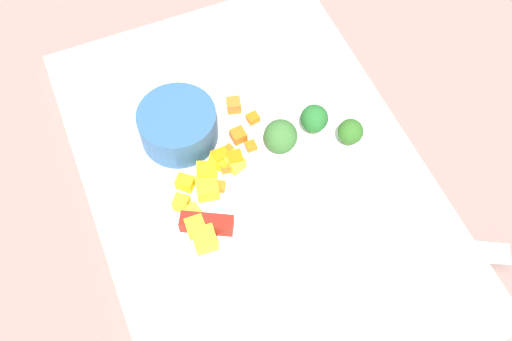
% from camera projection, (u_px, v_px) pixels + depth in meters
% --- Properties ---
extents(ground_plane, '(4.00, 4.00, 0.00)m').
position_uv_depth(ground_plane, '(256.00, 180.00, 0.67)').
color(ground_plane, gray).
extents(cutting_board, '(0.52, 0.36, 0.01)m').
position_uv_depth(cutting_board, '(256.00, 178.00, 0.67)').
color(cutting_board, white).
rests_on(cutting_board, ground_plane).
extents(prep_bowl, '(0.09, 0.09, 0.04)m').
position_uv_depth(prep_bowl, '(178.00, 125.00, 0.67)').
color(prep_bowl, '#305B92').
rests_on(prep_bowl, cutting_board).
extents(chef_knife, '(0.18, 0.31, 0.02)m').
position_uv_depth(chef_knife, '(297.00, 233.00, 0.62)').
color(chef_knife, silver).
rests_on(chef_knife, cutting_board).
extents(carrot_dice_0, '(0.02, 0.02, 0.02)m').
position_uv_depth(carrot_dice_0, '(235.00, 160.00, 0.66)').
color(carrot_dice_0, orange).
rests_on(carrot_dice_0, cutting_board).
extents(carrot_dice_1, '(0.01, 0.01, 0.01)m').
position_uv_depth(carrot_dice_1, '(226.00, 167.00, 0.66)').
color(carrot_dice_1, orange).
rests_on(carrot_dice_1, cutting_board).
extents(carrot_dice_2, '(0.02, 0.02, 0.01)m').
position_uv_depth(carrot_dice_2, '(208.00, 170.00, 0.66)').
color(carrot_dice_2, orange).
rests_on(carrot_dice_2, cutting_board).
extents(carrot_dice_3, '(0.02, 0.02, 0.02)m').
position_uv_depth(carrot_dice_3, '(234.00, 105.00, 0.70)').
color(carrot_dice_3, orange).
rests_on(carrot_dice_3, cutting_board).
extents(carrot_dice_4, '(0.02, 0.02, 0.01)m').
position_uv_depth(carrot_dice_4, '(218.00, 185.00, 0.65)').
color(carrot_dice_4, orange).
rests_on(carrot_dice_4, cutting_board).
extents(carrot_dice_5, '(0.02, 0.02, 0.01)m').
position_uv_depth(carrot_dice_5, '(235.00, 137.00, 0.68)').
color(carrot_dice_5, orange).
rests_on(carrot_dice_5, cutting_board).
extents(carrot_dice_6, '(0.01, 0.01, 0.01)m').
position_uv_depth(carrot_dice_6, '(251.00, 146.00, 0.68)').
color(carrot_dice_6, orange).
rests_on(carrot_dice_6, cutting_board).
extents(carrot_dice_7, '(0.01, 0.01, 0.01)m').
position_uv_depth(carrot_dice_7, '(253.00, 118.00, 0.70)').
color(carrot_dice_7, orange).
rests_on(carrot_dice_7, cutting_board).
extents(carrot_dice_8, '(0.02, 0.02, 0.02)m').
position_uv_depth(carrot_dice_8, '(221.00, 157.00, 0.67)').
color(carrot_dice_8, orange).
rests_on(carrot_dice_8, cutting_board).
extents(carrot_dice_9, '(0.01, 0.02, 0.01)m').
position_uv_depth(carrot_dice_9, '(228.00, 151.00, 0.67)').
color(carrot_dice_9, orange).
rests_on(carrot_dice_9, cutting_board).
extents(pepper_dice_0, '(0.02, 0.03, 0.01)m').
position_uv_depth(pepper_dice_0, '(218.00, 162.00, 0.66)').
color(pepper_dice_0, yellow).
rests_on(pepper_dice_0, cutting_board).
extents(pepper_dice_1, '(0.03, 0.03, 0.02)m').
position_uv_depth(pepper_dice_1, '(207.00, 173.00, 0.65)').
color(pepper_dice_1, yellow).
rests_on(pepper_dice_1, cutting_board).
extents(pepper_dice_2, '(0.02, 0.02, 0.02)m').
position_uv_depth(pepper_dice_2, '(196.00, 227.00, 0.62)').
color(pepper_dice_2, yellow).
rests_on(pepper_dice_2, cutting_board).
extents(pepper_dice_3, '(0.03, 0.02, 0.02)m').
position_uv_depth(pepper_dice_3, '(205.00, 240.00, 0.62)').
color(pepper_dice_3, yellow).
rests_on(pepper_dice_3, cutting_board).
extents(pepper_dice_4, '(0.03, 0.03, 0.02)m').
position_uv_depth(pepper_dice_4, '(207.00, 188.00, 0.65)').
color(pepper_dice_4, yellow).
rests_on(pepper_dice_4, cutting_board).
extents(pepper_dice_5, '(0.02, 0.02, 0.02)m').
position_uv_depth(pepper_dice_5, '(234.00, 162.00, 0.66)').
color(pepper_dice_5, yellow).
rests_on(pepper_dice_5, cutting_board).
extents(pepper_dice_6, '(0.02, 0.02, 0.02)m').
position_uv_depth(pepper_dice_6, '(181.00, 203.00, 0.64)').
color(pepper_dice_6, yellow).
rests_on(pepper_dice_6, cutting_board).
extents(pepper_dice_7, '(0.02, 0.02, 0.01)m').
position_uv_depth(pepper_dice_7, '(192.00, 213.00, 0.63)').
color(pepper_dice_7, yellow).
rests_on(pepper_dice_7, cutting_board).
extents(pepper_dice_8, '(0.02, 0.02, 0.02)m').
position_uv_depth(pepper_dice_8, '(185.00, 183.00, 0.65)').
color(pepper_dice_8, yellow).
rests_on(pepper_dice_8, cutting_board).
extents(broccoli_floret_0, '(0.03, 0.03, 0.04)m').
position_uv_depth(broccoli_floret_0, '(314.00, 119.00, 0.68)').
color(broccoli_floret_0, '#8DB864').
rests_on(broccoli_floret_0, cutting_board).
extents(broccoli_floret_1, '(0.03, 0.03, 0.03)m').
position_uv_depth(broccoli_floret_1, '(352.00, 135.00, 0.67)').
color(broccoli_floret_1, '#81B75C').
rests_on(broccoli_floret_1, cutting_board).
extents(broccoli_floret_2, '(0.04, 0.04, 0.04)m').
position_uv_depth(broccoli_floret_2, '(280.00, 136.00, 0.67)').
color(broccoli_floret_2, '#92B366').
rests_on(broccoli_floret_2, cutting_board).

